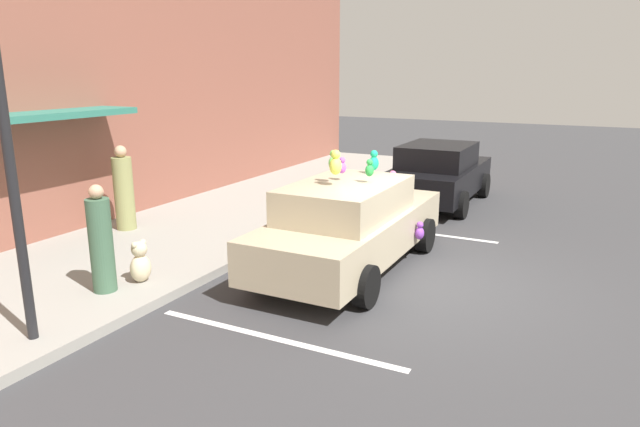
# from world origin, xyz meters

# --- Properties ---
(ground_plane) EXTENTS (60.00, 60.00, 0.00)m
(ground_plane) POSITION_xyz_m (0.00, 0.00, 0.00)
(ground_plane) COLOR #38383A
(sidewalk) EXTENTS (24.00, 4.00, 0.15)m
(sidewalk) POSITION_xyz_m (0.00, 5.00, 0.07)
(sidewalk) COLOR gray
(sidewalk) RESTS_ON ground
(storefront_building) EXTENTS (24.00, 1.25, 6.40)m
(storefront_building) POSITION_xyz_m (-0.01, 7.14, 3.19)
(storefront_building) COLOR brown
(storefront_building) RESTS_ON ground
(parking_stripe_front) EXTENTS (0.12, 3.60, 0.01)m
(parking_stripe_front) POSITION_xyz_m (2.87, 1.00, 0.00)
(parking_stripe_front) COLOR silver
(parking_stripe_front) RESTS_ON ground
(parking_stripe_rear) EXTENTS (0.12, 3.60, 0.01)m
(parking_stripe_rear) POSITION_xyz_m (-2.68, 1.00, 0.00)
(parking_stripe_rear) COLOR silver
(parking_stripe_rear) RESTS_ON ground
(plush_covered_car) EXTENTS (4.69, 2.03, 2.12)m
(plush_covered_car) POSITION_xyz_m (0.18, 1.24, 0.80)
(plush_covered_car) COLOR tan
(plush_covered_car) RESTS_ON ground
(parked_sedan_behind) EXTENTS (4.10, 2.03, 1.54)m
(parked_sedan_behind) POSITION_xyz_m (5.67, 1.24, 0.79)
(parked_sedan_behind) COLOR black
(parked_sedan_behind) RESTS_ON ground
(teddy_bear_on_sidewalk) EXTENTS (0.35, 0.29, 0.66)m
(teddy_bear_on_sidewalk) POSITION_xyz_m (-2.22, 3.70, 0.46)
(teddy_bear_on_sidewalk) COLOR beige
(teddy_bear_on_sidewalk) RESTS_ON sidewalk
(street_lamp_post) EXTENTS (0.28, 0.28, 4.17)m
(street_lamp_post) POSITION_xyz_m (-4.26, 3.50, 2.68)
(street_lamp_post) COLOR black
(street_lamp_post) RESTS_ON sidewalk
(pedestrian_near_shopfront) EXTENTS (0.34, 0.34, 1.61)m
(pedestrian_near_shopfront) POSITION_xyz_m (-2.75, 3.91, 0.89)
(pedestrian_near_shopfront) COLOR #3F6248
(pedestrian_near_shopfront) RESTS_ON sidewalk
(pedestrian_walking_past) EXTENTS (0.39, 0.39, 1.73)m
(pedestrian_walking_past) POSITION_xyz_m (-0.10, 6.15, 0.94)
(pedestrian_walking_past) COLOR #8E9057
(pedestrian_walking_past) RESTS_ON sidewalk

